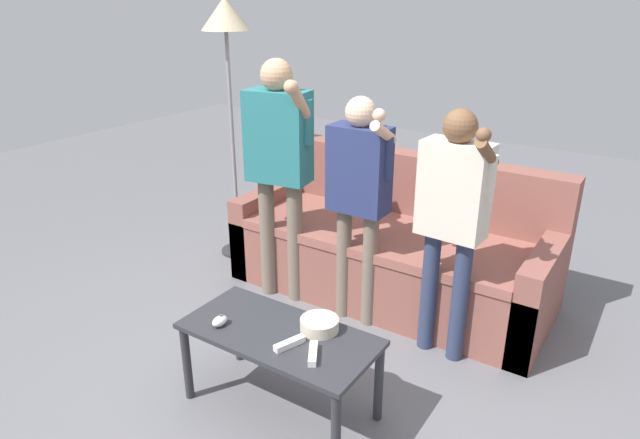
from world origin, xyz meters
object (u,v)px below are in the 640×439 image
(player_left, at_px, (279,155))
(player_right, at_px, (452,209))
(couch, at_px, (393,249))
(coffee_table, at_px, (279,343))
(game_remote_wand_far, at_px, (290,344))
(snack_bowl, at_px, (319,325))
(game_remote_nunchuk, at_px, (220,321))
(player_center, at_px, (359,187))
(floor_lamp, at_px, (226,35))
(game_remote_wand_near, at_px, (313,354))

(player_left, xyz_separation_m, player_right, (1.16, -0.03, -0.11))
(couch, relative_size, coffee_table, 2.23)
(player_right, bearing_deg, game_remote_wand_far, -111.40)
(snack_bowl, bearing_deg, game_remote_nunchuk, -151.52)
(snack_bowl, relative_size, player_center, 0.13)
(player_center, bearing_deg, snack_bowl, -72.34)
(game_remote_nunchuk, bearing_deg, game_remote_wand_far, 6.51)
(snack_bowl, height_order, player_center, player_center)
(snack_bowl, xyz_separation_m, floor_lamp, (-1.54, 1.16, 1.19))
(game_remote_nunchuk, distance_m, player_center, 1.13)
(floor_lamp, bearing_deg, game_remote_wand_near, -39.70)
(player_center, relative_size, game_remote_wand_far, 8.85)
(floor_lamp, bearing_deg, couch, 4.85)
(player_center, bearing_deg, couch, 86.86)
(coffee_table, xyz_separation_m, player_left, (-0.67, 0.91, 0.61))
(game_remote_wand_near, bearing_deg, game_remote_nunchuk, -175.72)
(player_left, distance_m, game_remote_wand_far, 1.36)
(coffee_table, height_order, snack_bowl, snack_bowl)
(couch, distance_m, coffee_table, 1.39)
(coffee_table, xyz_separation_m, snack_bowl, (0.15, 0.12, 0.09))
(coffee_table, distance_m, snack_bowl, 0.21)
(player_left, relative_size, player_right, 1.12)
(player_center, height_order, game_remote_wand_far, player_center)
(game_remote_wand_near, xyz_separation_m, game_remote_wand_far, (-0.13, 0.01, 0.00))
(coffee_table, xyz_separation_m, game_remote_wand_far, (0.11, -0.07, 0.08))
(player_left, distance_m, player_center, 0.58)
(game_remote_wand_near, bearing_deg, floor_lamp, 140.30)
(game_remote_wand_near, bearing_deg, player_right, 75.87)
(coffee_table, relative_size, game_remote_wand_far, 5.94)
(couch, bearing_deg, player_center, -93.14)
(player_left, height_order, game_remote_wand_near, player_left)
(snack_bowl, height_order, player_right, player_right)
(player_center, bearing_deg, game_remote_wand_far, -77.70)
(couch, height_order, floor_lamp, floor_lamp)
(snack_bowl, relative_size, game_remote_wand_near, 1.20)
(couch, distance_m, player_center, 0.74)
(player_left, bearing_deg, game_remote_nunchuk, -68.55)
(coffee_table, height_order, game_remote_nunchuk, game_remote_nunchuk)
(floor_lamp, height_order, game_remote_wand_near, floor_lamp)
(couch, xyz_separation_m, snack_bowl, (0.23, -1.27, 0.16))
(snack_bowl, height_order, game_remote_wand_near, snack_bowl)
(floor_lamp, xyz_separation_m, player_left, (0.71, -0.37, -0.67))
(player_right, bearing_deg, snack_bowl, -113.50)
(player_center, distance_m, player_right, 0.59)
(couch, relative_size, game_remote_nunchuk, 24.00)
(player_center, height_order, game_remote_wand_near, player_center)
(game_remote_nunchuk, height_order, player_left, player_left)
(game_remote_nunchuk, distance_m, floor_lamp, 2.14)
(couch, relative_size, floor_lamp, 1.11)
(game_remote_nunchuk, distance_m, game_remote_wand_near, 0.52)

